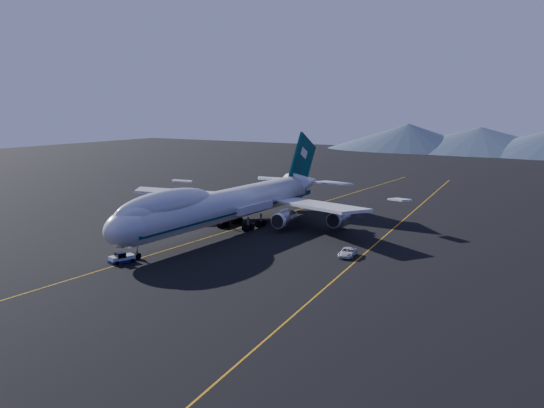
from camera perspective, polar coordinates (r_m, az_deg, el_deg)
The scene contains 6 objects.
ground at distance 126.38m, azimuth -4.21°, elevation -2.59°, with size 500.00×500.00×0.00m, color black.
taxiway_line_main at distance 126.38m, azimuth -4.21°, elevation -2.58°, with size 0.25×220.00×0.01m, color #CB850B.
taxiway_line_side at distance 121.01m, azimuth 10.27°, elevation -3.26°, with size 0.25×200.00×0.01m, color #CB850B.
boeing_747 at distance 125.33m, azimuth -4.23°, elevation 0.02°, with size 59.62×72.43×19.37m.
pushback_tug at distance 104.76m, azimuth -13.94°, elevation -5.06°, with size 3.42×4.67×1.83m.
service_van at distance 106.34m, azimuth 7.11°, elevation -4.54°, with size 2.48×5.37×1.49m, color silver.
Camera 1 is at (72.24, -100.29, 26.36)m, focal length 40.00 mm.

